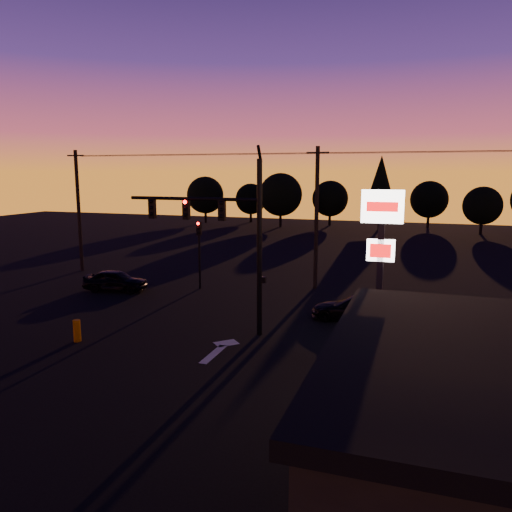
{
  "coord_description": "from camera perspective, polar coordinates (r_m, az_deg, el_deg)",
  "views": [
    {
      "loc": [
        8.43,
        -17.03,
        7.45
      ],
      "look_at": [
        1.0,
        5.0,
        3.5
      ],
      "focal_mm": 35.0,
      "sensor_mm": 36.0,
      "label": 1
    }
  ],
  "objects": [
    {
      "name": "ground",
      "position": [
        20.4,
        -7.32,
        -11.85
      ],
      "size": [
        120.0,
        120.0,
        0.0
      ],
      "primitive_type": "plane",
      "color": "black",
      "rests_on": "ground"
    },
    {
      "name": "lane_arrow",
      "position": [
        21.62,
        -4.15,
        -10.52
      ],
      "size": [
        1.2,
        3.1,
        0.01
      ],
      "color": "beige",
      "rests_on": "ground"
    },
    {
      "name": "traffic_signal_mast",
      "position": [
        22.82,
        -3.43,
        3.3
      ],
      "size": [
        6.79,
        0.52,
        8.58
      ],
      "color": "black",
      "rests_on": "ground"
    },
    {
      "name": "secondary_signal",
      "position": [
        31.85,
        -6.52,
        1.3
      ],
      "size": [
        0.3,
        0.31,
        4.35
      ],
      "color": "black",
      "rests_on": "ground"
    },
    {
      "name": "pylon_sign",
      "position": [
        18.75,
        14.1,
        1.58
      ],
      "size": [
        1.5,
        0.28,
        6.8
      ],
      "color": "black",
      "rests_on": "ground"
    },
    {
      "name": "utility_pole_0",
      "position": [
        39.59,
        -19.6,
        4.95
      ],
      "size": [
        1.4,
        0.26,
        9.0
      ],
      "color": "black",
      "rests_on": "ground"
    },
    {
      "name": "utility_pole_1",
      "position": [
        31.81,
        6.92,
        4.42
      ],
      "size": [
        1.4,
        0.26,
        9.0
      ],
      "color": "black",
      "rests_on": "ground"
    },
    {
      "name": "power_wires",
      "position": [
        31.7,
        7.07,
        11.59
      ],
      "size": [
        36.0,
        1.22,
        0.07
      ],
      "color": "black",
      "rests_on": "ground"
    },
    {
      "name": "bollard",
      "position": [
        23.69,
        -19.78,
        -8.03
      ],
      "size": [
        0.33,
        0.33,
        0.98
      ],
      "primitive_type": "cylinder",
      "color": "#D87700",
      "rests_on": "ground"
    },
    {
      "name": "tree_0",
      "position": [
        73.69,
        -5.82,
        6.95
      ],
      "size": [
        5.36,
        5.36,
        6.74
      ],
      "color": "black",
      "rests_on": "ground"
    },
    {
      "name": "tree_1",
      "position": [
        74.27,
        -0.6,
        6.54
      ],
      "size": [
        4.54,
        4.54,
        5.71
      ],
      "color": "black",
      "rests_on": "ground"
    },
    {
      "name": "tree_2",
      "position": [
        67.66,
        2.83,
        7.02
      ],
      "size": [
        5.77,
        5.78,
        7.26
      ],
      "color": "black",
      "rests_on": "ground"
    },
    {
      "name": "tree_3",
      "position": [
        70.23,
        8.47,
        6.51
      ],
      "size": [
        4.95,
        4.95,
        6.22
      ],
      "color": "black",
      "rests_on": "ground"
    },
    {
      "name": "tree_4",
      "position": [
        66.27,
        14.07,
        8.03
      ],
      "size": [
        4.18,
        4.18,
        9.5
      ],
      "color": "black",
      "rests_on": "ground"
    },
    {
      "name": "tree_5",
      "position": [
        71.12,
        19.19,
        6.12
      ],
      "size": [
        4.95,
        4.95,
        6.22
      ],
      "color": "black",
      "rests_on": "ground"
    },
    {
      "name": "tree_6",
      "position": [
        65.48,
        24.47,
        5.26
      ],
      "size": [
        4.54,
        4.54,
        5.71
      ],
      "color": "black",
      "rests_on": "ground"
    },
    {
      "name": "car_left",
      "position": [
        32.65,
        -15.76,
        -2.71
      ],
      "size": [
        4.17,
        2.23,
        1.35
      ],
      "primitive_type": "imported",
      "rotation": [
        0.0,
        0.0,
        1.74
      ],
      "color": "black",
      "rests_on": "ground"
    },
    {
      "name": "car_right",
      "position": [
        25.74,
        11.24,
        -5.9
      ],
      "size": [
        4.4,
        1.87,
        1.26
      ],
      "primitive_type": "imported",
      "rotation": [
        0.0,
        0.0,
        -1.59
      ],
      "color": "black",
      "rests_on": "ground"
    },
    {
      "name": "suv_parked",
      "position": [
        15.21,
        23.76,
        -17.27
      ],
      "size": [
        3.76,
        5.96,
        1.53
      ],
      "primitive_type": "imported",
      "rotation": [
        0.0,
        0.0,
        0.24
      ],
      "color": "black",
      "rests_on": "ground"
    }
  ]
}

